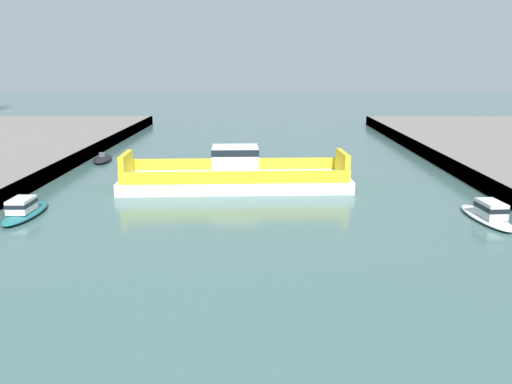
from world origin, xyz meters
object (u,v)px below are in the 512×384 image
Objects in this scene: moored_boat_mid_right at (488,213)px; moored_boat_upstream_a at (24,210)px; chain_ferry at (235,176)px; moored_boat_near_right at (103,159)px.

moored_boat_mid_right is 1.05× the size of moored_boat_upstream_a.
moored_boat_near_right is at bearing 140.75° from chain_ferry.
chain_ferry is at bearing 151.51° from moored_boat_mid_right.
chain_ferry reaches higher than moored_boat_mid_right.
moored_boat_near_right is (-16.27, 13.30, -0.88)m from chain_ferry.
moored_boat_mid_right is at bearing -33.80° from moored_boat_near_right.
moored_boat_mid_right is at bearing -1.30° from moored_boat_upstream_a.
moored_boat_upstream_a reaches higher than moored_boat_near_right.
moored_boat_mid_right is (35.21, -23.57, 0.32)m from moored_boat_near_right.
chain_ferry reaches higher than moored_boat_upstream_a.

